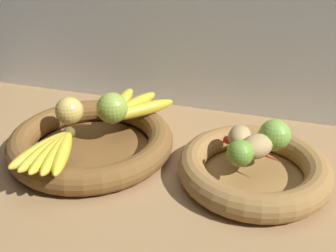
% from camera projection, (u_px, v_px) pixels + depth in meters
% --- Properties ---
extents(ground_plane, '(1.40, 0.90, 0.03)m').
position_uv_depth(ground_plane, '(177.00, 167.00, 0.90)').
color(ground_plane, '#9E774C').
extents(back_wall, '(1.40, 0.03, 0.55)m').
position_uv_depth(back_wall, '(211.00, 10.00, 1.02)').
color(back_wall, silver).
rests_on(back_wall, ground_plane).
extents(fruit_bowl_left, '(0.38, 0.38, 0.06)m').
position_uv_depth(fruit_bowl_left, '(91.00, 142.00, 0.92)').
color(fruit_bowl_left, brown).
rests_on(fruit_bowl_left, ground_plane).
extents(fruit_bowl_right, '(0.32, 0.32, 0.06)m').
position_uv_depth(fruit_bowl_right, '(254.00, 168.00, 0.83)').
color(fruit_bowl_right, olive).
rests_on(fruit_bowl_right, ground_plane).
extents(apple_green_back, '(0.07, 0.07, 0.07)m').
position_uv_depth(apple_green_back, '(112.00, 108.00, 0.93)').
color(apple_green_back, '#8CAD3D').
rests_on(apple_green_back, fruit_bowl_left).
extents(apple_golden_left, '(0.07, 0.07, 0.07)m').
position_uv_depth(apple_golden_left, '(69.00, 111.00, 0.92)').
color(apple_golden_left, '#DBB756').
rests_on(apple_golden_left, fruit_bowl_left).
extents(banana_bunch_front, '(0.12, 0.18, 0.03)m').
position_uv_depth(banana_bunch_front, '(52.00, 151.00, 0.80)').
color(banana_bunch_front, yellow).
rests_on(banana_bunch_front, fruit_bowl_left).
extents(banana_bunch_back, '(0.16, 0.19, 0.03)m').
position_uv_depth(banana_bunch_back, '(132.00, 106.00, 0.98)').
color(banana_bunch_back, gold).
rests_on(banana_bunch_back, fruit_bowl_left).
extents(potato_back, '(0.07, 0.07, 0.04)m').
position_uv_depth(potato_back, '(269.00, 138.00, 0.83)').
color(potato_back, tan).
rests_on(potato_back, fruit_bowl_right).
extents(potato_large, '(0.09, 0.09, 0.05)m').
position_uv_depth(potato_large, '(256.00, 146.00, 0.80)').
color(potato_large, tan).
rests_on(potato_large, fruit_bowl_right).
extents(potato_oblong, '(0.05, 0.07, 0.05)m').
position_uv_depth(potato_oblong, '(240.00, 137.00, 0.84)').
color(potato_oblong, tan).
rests_on(potato_oblong, fruit_bowl_right).
extents(lime_near, '(0.05, 0.05, 0.05)m').
position_uv_depth(lime_near, '(240.00, 153.00, 0.77)').
color(lime_near, '#6B9E33').
rests_on(lime_near, fruit_bowl_right).
extents(lime_far, '(0.07, 0.07, 0.07)m').
position_uv_depth(lime_far, '(275.00, 135.00, 0.82)').
color(lime_far, '#7AAD3D').
rests_on(lime_far, fruit_bowl_right).
extents(chili_pepper, '(0.13, 0.07, 0.02)m').
position_uv_depth(chili_pepper, '(252.00, 150.00, 0.82)').
color(chili_pepper, red).
rests_on(chili_pepper, fruit_bowl_right).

